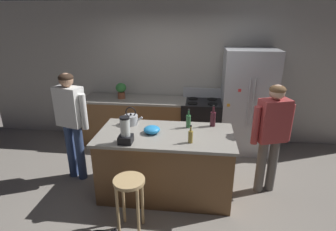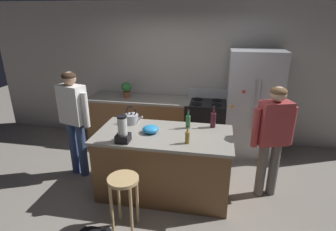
{
  "view_description": "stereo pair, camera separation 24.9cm",
  "coord_description": "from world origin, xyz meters",
  "px_view_note": "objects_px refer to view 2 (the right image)",
  "views": [
    {
      "loc": [
        0.42,
        -3.29,
        2.42
      ],
      "look_at": [
        0.0,
        0.3,
        1.07
      ],
      "focal_mm": 28.64,
      "sensor_mm": 36.0,
      "label": 1
    },
    {
      "loc": [
        0.66,
        -3.26,
        2.42
      ],
      "look_at": [
        0.0,
        0.3,
        1.07
      ],
      "focal_mm": 28.64,
      "sensor_mm": 36.0,
      "label": 2
    }
  ],
  "objects_px": {
    "kitchen_island": "(164,163)",
    "person_by_island_left": "(74,115)",
    "tea_kettle": "(132,118)",
    "bar_stool": "(124,190)",
    "blender_appliance": "(123,131)",
    "bottle_wine": "(213,120)",
    "bottle_olive_oil": "(188,121)",
    "bottle_vinegar": "(187,137)",
    "stove_range": "(206,125)",
    "mixing_bowl": "(151,129)",
    "refrigerator": "(252,104)",
    "potted_plant": "(127,89)",
    "person_by_sink_right": "(273,133)"
  },
  "relations": [
    {
      "from": "refrigerator",
      "to": "bottle_olive_oil",
      "type": "height_order",
      "value": "refrigerator"
    },
    {
      "from": "blender_appliance",
      "to": "bottle_wine",
      "type": "height_order",
      "value": "blender_appliance"
    },
    {
      "from": "refrigerator",
      "to": "stove_range",
      "type": "height_order",
      "value": "refrigerator"
    },
    {
      "from": "bar_stool",
      "to": "blender_appliance",
      "type": "bearing_deg",
      "value": 107.4
    },
    {
      "from": "stove_range",
      "to": "bottle_vinegar",
      "type": "xyz_separation_m",
      "value": [
        -0.16,
        -1.76,
        0.54
      ]
    },
    {
      "from": "kitchen_island",
      "to": "person_by_sink_right",
      "type": "height_order",
      "value": "person_by_sink_right"
    },
    {
      "from": "bottle_olive_oil",
      "to": "mixing_bowl",
      "type": "bearing_deg",
      "value": -152.07
    },
    {
      "from": "stove_range",
      "to": "person_by_sink_right",
      "type": "xyz_separation_m",
      "value": [
        0.93,
        -1.33,
        0.49
      ]
    },
    {
      "from": "person_by_island_left",
      "to": "kitchen_island",
      "type": "bearing_deg",
      "value": -8.32
    },
    {
      "from": "refrigerator",
      "to": "mixing_bowl",
      "type": "xyz_separation_m",
      "value": [
        -1.49,
        -1.51,
        0.03
      ]
    },
    {
      "from": "stove_range",
      "to": "bar_stool",
      "type": "relative_size",
      "value": 1.57
    },
    {
      "from": "stove_range",
      "to": "bottle_olive_oil",
      "type": "relative_size",
      "value": 4.0
    },
    {
      "from": "bar_stool",
      "to": "mixing_bowl",
      "type": "height_order",
      "value": "mixing_bowl"
    },
    {
      "from": "bottle_wine",
      "to": "person_by_sink_right",
      "type": "bearing_deg",
      "value": -10.67
    },
    {
      "from": "blender_appliance",
      "to": "bottle_olive_oil",
      "type": "height_order",
      "value": "blender_appliance"
    },
    {
      "from": "bottle_wine",
      "to": "bar_stool",
      "type": "bearing_deg",
      "value": -129.74
    },
    {
      "from": "bar_stool",
      "to": "bottle_olive_oil",
      "type": "bearing_deg",
      "value": 59.99
    },
    {
      "from": "stove_range",
      "to": "person_by_sink_right",
      "type": "height_order",
      "value": "person_by_sink_right"
    },
    {
      "from": "potted_plant",
      "to": "bottle_olive_oil",
      "type": "distance_m",
      "value": 1.88
    },
    {
      "from": "bar_stool",
      "to": "potted_plant",
      "type": "xyz_separation_m",
      "value": [
        -0.74,
        2.36,
        0.55
      ]
    },
    {
      "from": "tea_kettle",
      "to": "bottle_olive_oil",
      "type": "bearing_deg",
      "value": -1.59
    },
    {
      "from": "kitchen_island",
      "to": "stove_range",
      "type": "relative_size",
      "value": 1.67
    },
    {
      "from": "stove_range",
      "to": "bottle_vinegar",
      "type": "relative_size",
      "value": 4.68
    },
    {
      "from": "bar_stool",
      "to": "bottle_vinegar",
      "type": "bearing_deg",
      "value": 40.91
    },
    {
      "from": "stove_range",
      "to": "mixing_bowl",
      "type": "xyz_separation_m",
      "value": [
        -0.69,
        -1.53,
        0.5
      ]
    },
    {
      "from": "mixing_bowl",
      "to": "bottle_olive_oil",
      "type": "bearing_deg",
      "value": 27.93
    },
    {
      "from": "person_by_island_left",
      "to": "bottle_olive_oil",
      "type": "distance_m",
      "value": 1.73
    },
    {
      "from": "kitchen_island",
      "to": "person_by_island_left",
      "type": "relative_size",
      "value": 1.1
    },
    {
      "from": "kitchen_island",
      "to": "mixing_bowl",
      "type": "height_order",
      "value": "mixing_bowl"
    },
    {
      "from": "bar_stool",
      "to": "tea_kettle",
      "type": "bearing_deg",
      "value": 101.97
    },
    {
      "from": "person_by_island_left",
      "to": "person_by_sink_right",
      "type": "height_order",
      "value": "person_by_island_left"
    },
    {
      "from": "bar_stool",
      "to": "bottle_vinegar",
      "type": "xyz_separation_m",
      "value": [
        0.66,
        0.57,
        0.47
      ]
    },
    {
      "from": "bottle_olive_oil",
      "to": "mixing_bowl",
      "type": "height_order",
      "value": "bottle_olive_oil"
    },
    {
      "from": "bottle_vinegar",
      "to": "mixing_bowl",
      "type": "distance_m",
      "value": 0.58
    },
    {
      "from": "potted_plant",
      "to": "mixing_bowl",
      "type": "xyz_separation_m",
      "value": [
        0.87,
        -1.56,
        -0.12
      ]
    },
    {
      "from": "refrigerator",
      "to": "blender_appliance",
      "type": "relative_size",
      "value": 5.42
    },
    {
      "from": "person_by_island_left",
      "to": "tea_kettle",
      "type": "relative_size",
      "value": 6.09
    },
    {
      "from": "person_by_island_left",
      "to": "tea_kettle",
      "type": "height_order",
      "value": "person_by_island_left"
    },
    {
      "from": "mixing_bowl",
      "to": "tea_kettle",
      "type": "relative_size",
      "value": 0.81
    },
    {
      "from": "potted_plant",
      "to": "bottle_wine",
      "type": "relative_size",
      "value": 0.95
    },
    {
      "from": "bar_stool",
      "to": "bottle_olive_oil",
      "type": "xyz_separation_m",
      "value": [
        0.61,
        1.06,
        0.48
      ]
    },
    {
      "from": "kitchen_island",
      "to": "tea_kettle",
      "type": "xyz_separation_m",
      "value": [
        -0.54,
        0.27,
        0.54
      ]
    },
    {
      "from": "person_by_island_left",
      "to": "potted_plant",
      "type": "height_order",
      "value": "person_by_island_left"
    },
    {
      "from": "potted_plant",
      "to": "bottle_wine",
      "type": "height_order",
      "value": "bottle_wine"
    },
    {
      "from": "kitchen_island",
      "to": "bottle_vinegar",
      "type": "xyz_separation_m",
      "value": [
        0.35,
        -0.24,
        0.55
      ]
    },
    {
      "from": "person_by_sink_right",
      "to": "bottle_vinegar",
      "type": "distance_m",
      "value": 1.17
    },
    {
      "from": "bottle_wine",
      "to": "tea_kettle",
      "type": "relative_size",
      "value": 1.15
    },
    {
      "from": "kitchen_island",
      "to": "bottle_wine",
      "type": "bearing_deg",
      "value": 28.06
    },
    {
      "from": "refrigerator",
      "to": "bottle_vinegar",
      "type": "distance_m",
      "value": 1.99
    },
    {
      "from": "bottle_vinegar",
      "to": "bottle_wine",
      "type": "bearing_deg",
      "value": 62.75
    }
  ]
}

